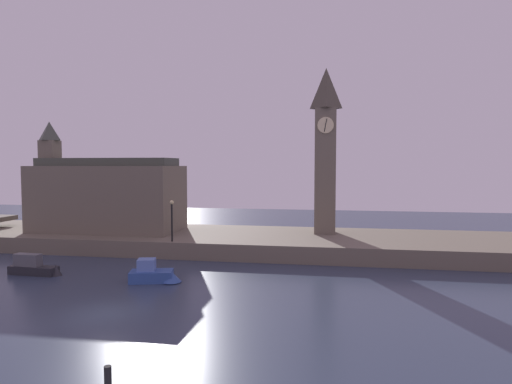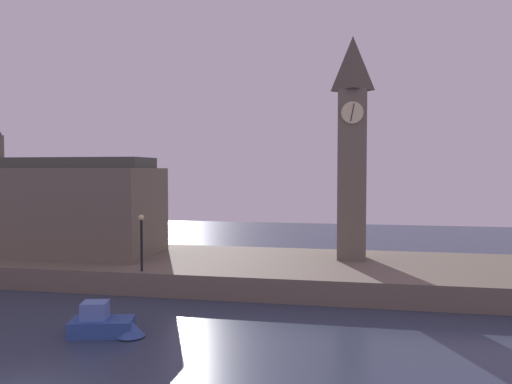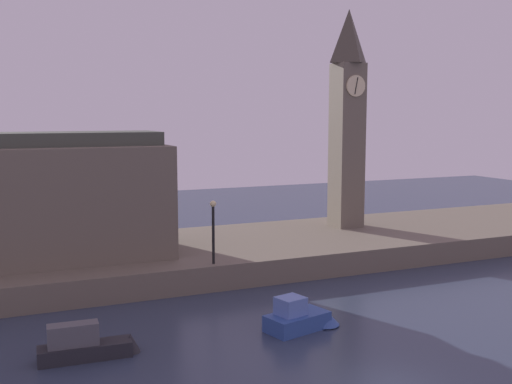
% 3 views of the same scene
% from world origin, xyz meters
% --- Properties ---
extents(far_embankment, '(70.00, 12.00, 1.50)m').
position_xyz_m(far_embankment, '(0.00, 20.00, 0.75)').
color(far_embankment, '#6B6051').
rests_on(far_embankment, ground).
extents(clock_tower, '(2.25, 2.29, 16.20)m').
position_xyz_m(clock_tower, '(11.61, 21.88, 9.91)').
color(clock_tower, '#6B6051').
rests_on(clock_tower, far_embankment).
extents(parliament_hall, '(14.76, 6.91, 11.31)m').
position_xyz_m(parliament_hall, '(-10.78, 19.94, 5.17)').
color(parliament_hall, '#6B6051').
rests_on(parliament_hall, far_embankment).
extents(streetlamp, '(0.36, 0.36, 3.65)m').
position_xyz_m(streetlamp, '(-1.63, 14.65, 3.80)').
color(streetlamp, black).
rests_on(streetlamp, far_embankment).
extents(boat_tour_blue, '(3.97, 2.25, 1.61)m').
position_xyz_m(boat_tour_blue, '(0.03, 6.82, 0.54)').
color(boat_tour_blue, '#2D4C93').
rests_on(boat_tour_blue, ground).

